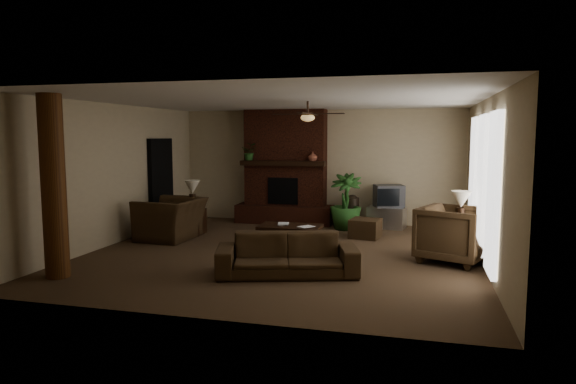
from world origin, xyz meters
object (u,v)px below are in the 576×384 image
(coffee_table, at_px, (290,228))
(lamp_left, at_px, (192,189))
(floor_vase, at_px, (352,209))
(armchair_right, at_px, (453,232))
(side_table_right, at_px, (460,243))
(ottoman, at_px, (365,228))
(armchair_left, at_px, (171,212))
(side_table_left, at_px, (192,222))
(lamp_right, at_px, (461,202))
(sofa, at_px, (287,248))
(floor_plant, at_px, (345,214))
(tv_stand, at_px, (387,217))
(log_column, at_px, (54,187))

(coffee_table, bearing_deg, lamp_left, 163.74)
(coffee_table, distance_m, floor_vase, 2.65)
(armchair_right, xyz_separation_m, floor_vase, (-2.12, 2.96, -0.10))
(coffee_table, bearing_deg, side_table_right, -1.52)
(ottoman, distance_m, floor_vase, 1.31)
(armchair_left, xyz_separation_m, coffee_table, (2.62, -0.13, -0.20))
(armchair_right, distance_m, floor_vase, 3.64)
(side_table_left, bearing_deg, floor_vase, 28.10)
(armchair_left, height_order, lamp_right, lamp_right)
(side_table_right, bearing_deg, lamp_left, 171.97)
(sofa, height_order, lamp_right, lamp_right)
(sofa, relative_size, lamp_left, 3.36)
(side_table_left, height_order, side_table_right, same)
(armchair_left, bearing_deg, lamp_left, 160.08)
(side_table_left, bearing_deg, floor_plant, 23.81)
(side_table_right, bearing_deg, tv_stand, 118.64)
(ottoman, xyz_separation_m, floor_plant, (-0.55, 0.86, 0.16))
(floor_vase, distance_m, side_table_left, 3.76)
(log_column, distance_m, floor_plant, 6.40)
(armchair_right, height_order, ottoman, armchair_right)
(floor_vase, bearing_deg, floor_plant, -106.36)
(floor_vase, distance_m, lamp_right, 3.48)
(armchair_right, height_order, floor_plant, armchair_right)
(armchair_right, relative_size, lamp_right, 1.65)
(log_column, distance_m, tv_stand, 7.30)
(floor_vase, xyz_separation_m, floor_plant, (-0.10, -0.35, -0.07))
(armchair_right, relative_size, side_table_left, 1.95)
(side_table_left, bearing_deg, log_column, -98.17)
(log_column, height_order, side_table_left, log_column)
(ottoman, xyz_separation_m, side_table_right, (1.81, -1.37, 0.08))
(tv_stand, bearing_deg, armchair_right, -56.76)
(log_column, distance_m, side_table_left, 3.88)
(tv_stand, distance_m, lamp_left, 4.55)
(log_column, height_order, sofa, log_column)
(armchair_left, distance_m, lamp_right, 5.78)
(sofa, bearing_deg, coffee_table, 86.38)
(lamp_left, xyz_separation_m, side_table_right, (5.53, -0.78, -0.73))
(armchair_right, distance_m, tv_stand, 3.30)
(ottoman, relative_size, lamp_right, 0.92)
(side_table_left, xyz_separation_m, lamp_right, (5.57, -0.82, 0.73))
(ottoman, distance_m, tv_stand, 1.33)
(armchair_right, xyz_separation_m, tv_stand, (-1.31, 3.02, -0.29))
(armchair_left, height_order, tv_stand, armchair_left)
(floor_plant, bearing_deg, armchair_right, -49.44)
(coffee_table, xyz_separation_m, lamp_right, (3.14, -0.09, 0.63))
(side_table_left, xyz_separation_m, side_table_right, (5.57, -0.82, 0.00))
(tv_stand, distance_m, floor_plant, 1.01)
(armchair_left, bearing_deg, lamp_right, 90.30)
(coffee_table, xyz_separation_m, side_table_left, (-2.43, 0.73, -0.10))
(tv_stand, height_order, lamp_left, lamp_left)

